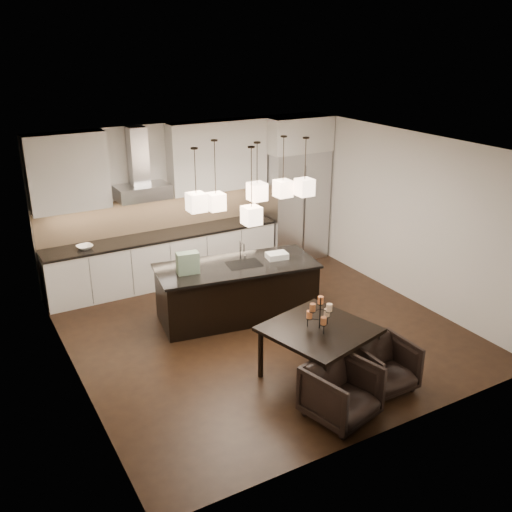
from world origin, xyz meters
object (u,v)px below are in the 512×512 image
island_body (237,292)px  armchair_right (384,366)px  refrigerator (294,205)px  armchair_left (341,392)px  dining_table (318,353)px

island_body → armchair_right: size_ratio=3.42×
refrigerator → armchair_left: (-2.36, -4.66, -0.73)m
dining_table → refrigerator: bearing=47.0°
armchair_right → refrigerator: bearing=71.1°
dining_table → armchair_right: 0.85m
refrigerator → dining_table: (-2.11, -3.84, -0.71)m
dining_table → armchair_left: (-0.25, -0.82, -0.02)m
island_body → armchair_right: (0.70, -2.67, -0.10)m
armchair_left → refrigerator: bearing=49.4°
refrigerator → armchair_left: 5.27m
refrigerator → armchair_left: bearing=-116.9°
island_body → dining_table: bearing=-78.1°
island_body → armchair_left: 2.89m
island_body → dining_table: (0.11, -2.07, -0.06)m
island_body → armchair_left: island_body is taller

